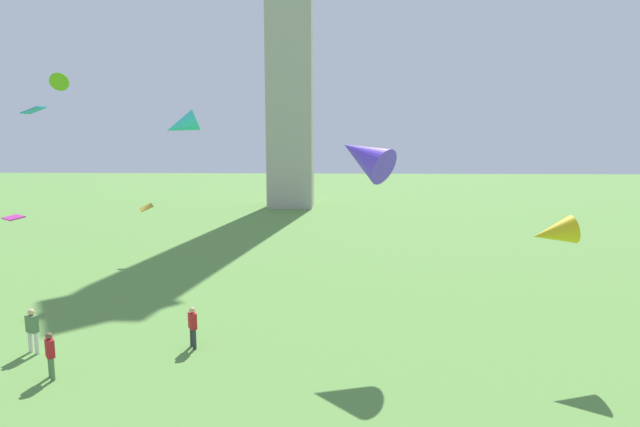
{
  "coord_description": "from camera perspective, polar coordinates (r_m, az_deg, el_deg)",
  "views": [
    {
      "loc": [
        -0.26,
        -4.31,
        7.99
      ],
      "look_at": [
        -1.12,
        18.1,
        4.76
      ],
      "focal_mm": 28.49,
      "sensor_mm": 36.0,
      "label": 1
    }
  ],
  "objects": [
    {
      "name": "kite_flying_2",
      "position": [
        23.48,
        -29.48,
        10.08
      ],
      "size": [
        0.84,
        0.64,
        0.3
      ],
      "rotation": [
        0.0,
        0.0,
        3.04
      ],
      "color": "#258DD0"
    },
    {
      "name": "kite_flying_1",
      "position": [
        36.17,
        -18.92,
        0.65
      ],
      "size": [
        1.05,
        0.88,
        0.55
      ],
      "rotation": [
        0.0,
        0.0,
        3.64
      ],
      "color": "gold"
    },
    {
      "name": "kite_flying_7",
      "position": [
        20.69,
        24.73,
        -1.99
      ],
      "size": [
        1.7,
        1.12,
        1.33
      ],
      "rotation": [
        0.0,
        0.0,
        4.75
      ],
      "color": "gold"
    },
    {
      "name": "person_2",
      "position": [
        19.9,
        -28.04,
        -13.64
      ],
      "size": [
        0.45,
        0.48,
        1.62
      ],
      "rotation": [
        0.0,
        0.0,
        5.4
      ],
      "color": "#51754C",
      "rests_on": "ground_plane"
    },
    {
      "name": "person_1",
      "position": [
        20.71,
        -14.11,
        -12.03
      ],
      "size": [
        0.43,
        0.49,
        1.63
      ],
      "rotation": [
        0.0,
        0.0,
        5.26
      ],
      "color": "#2D3338",
      "rests_on": "ground_plane"
    },
    {
      "name": "kite_flying_0",
      "position": [
        21.31,
        4.92,
        6.49
      ],
      "size": [
        3.08,
        2.9,
        2.35
      ],
      "rotation": [
        0.0,
        0.0,
        4.05
      ],
      "color": "#5C37E6"
    },
    {
      "name": "kite_flying_4",
      "position": [
        32.43,
        -15.28,
        9.55
      ],
      "size": [
        2.5,
        1.86,
        1.93
      ],
      "rotation": [
        0.0,
        0.0,
        4.96
      ],
      "color": "#32CDCE"
    },
    {
      "name": "kite_flying_6",
      "position": [
        27.46,
        -31.18,
        -0.39
      ],
      "size": [
        1.22,
        1.15,
        0.17
      ],
      "rotation": [
        0.0,
        0.0,
        2.51
      ],
      "color": "#B82591"
    },
    {
      "name": "kite_flying_5",
      "position": [
        26.9,
        -27.0,
        13.39
      ],
      "size": [
        1.17,
        1.56,
        1.22
      ],
      "rotation": [
        0.0,
        0.0,
        3.41
      ],
      "color": "#67B31C"
    },
    {
      "name": "person_0",
      "position": [
        22.43,
        -29.59,
        -11.14
      ],
      "size": [
        0.52,
        0.42,
        1.72
      ],
      "rotation": [
        0.0,
        0.0,
        2.7
      ],
      "color": "silver",
      "rests_on": "ground_plane"
    }
  ]
}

